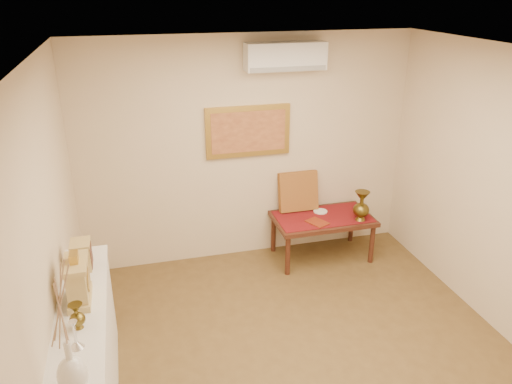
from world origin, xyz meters
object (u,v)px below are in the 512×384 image
object	(u,v)px
display_ledge	(88,366)
low_table	(323,222)
brass_urn_tall	(362,203)
wooden_chest	(82,255)
white_vase	(64,328)
mantel_clock	(78,281)

from	to	relation	value
display_ledge	low_table	size ratio (longest dim) A/B	1.68
low_table	brass_urn_tall	bearing A→B (deg)	-26.81
display_ledge	low_table	bearing A→B (deg)	35.10
display_ledge	wooden_chest	world-z (taller)	wooden_chest
display_ledge	wooden_chest	bearing A→B (deg)	90.28
white_vase	low_table	distance (m)	3.88
mantel_clock	wooden_chest	distance (m)	0.49
white_vase	low_table	size ratio (longest dim) A/B	0.76
brass_urn_tall	low_table	size ratio (longest dim) A/B	0.37
display_ledge	mantel_clock	xyz separation A→B (m)	(0.00, 0.16, 0.66)
brass_urn_tall	wooden_chest	xyz separation A→B (m)	(-3.08, -1.03, 0.32)
mantel_clock	brass_urn_tall	bearing A→B (deg)	26.27
brass_urn_tall	mantel_clock	size ratio (longest dim) A/B	1.09
display_ledge	mantel_clock	bearing A→B (deg)	89.30
mantel_clock	wooden_chest	size ratio (longest dim) A/B	1.68
white_vase	wooden_chest	distance (m)	1.48
wooden_chest	low_table	bearing A→B (deg)	24.71
white_vase	wooden_chest	world-z (taller)	white_vase
wooden_chest	white_vase	bearing A→B (deg)	-89.02
wooden_chest	display_ledge	bearing A→B (deg)	-89.72
mantel_clock	low_table	xyz separation A→B (m)	(2.67, 1.72, -0.67)
brass_urn_tall	low_table	world-z (taller)	brass_urn_tall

